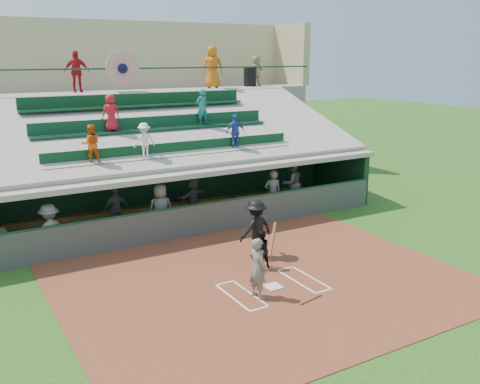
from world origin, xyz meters
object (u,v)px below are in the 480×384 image
home_plate (273,286)px  catcher (261,250)px  batter_at_plate (258,268)px  trash_bin (250,77)px

home_plate → catcher: bearing=72.2°
home_plate → batter_at_plate: bearing=-156.0°
catcher → trash_bin: (6.67, 11.63, 4.48)m
batter_at_plate → catcher: size_ratio=1.66×
batter_at_plate → trash_bin: bearing=59.6°
home_plate → trash_bin: trash_bin is taller
catcher → trash_bin: size_ratio=1.21×
home_plate → batter_at_plate: (-0.70, -0.31, 0.81)m
catcher → batter_at_plate: bearing=53.5°
batter_at_plate → catcher: bearing=55.3°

